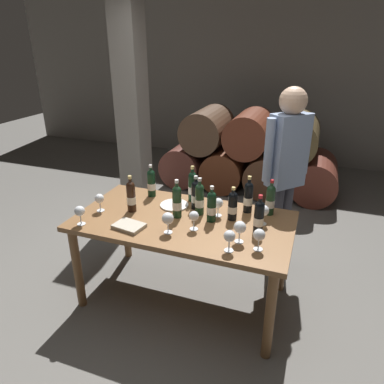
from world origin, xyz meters
name	(u,v)px	position (x,y,z in m)	size (l,w,h in m)	color
ground_plane	(184,296)	(0.00, 0.00, 0.00)	(14.00, 14.00, 0.00)	#66635E
cellar_back_wall	(271,80)	(0.00, 4.20, 1.40)	(10.00, 0.24, 2.80)	gray
barrel_stack	(249,154)	(0.00, 2.60, 0.53)	(2.49, 0.90, 1.15)	#5A2D25
stone_pillar	(132,106)	(-1.30, 1.60, 1.30)	(0.32, 0.32, 2.60)	gray
dining_table	(183,229)	(0.00, 0.00, 0.67)	(1.70, 0.90, 0.76)	brown
wine_bottle_0	(248,197)	(0.45, 0.30, 0.89)	(0.07, 0.07, 0.31)	black
wine_bottle_1	(131,196)	(-0.45, -0.01, 0.89)	(0.07, 0.07, 0.31)	black
wine_bottle_2	(177,201)	(-0.06, 0.02, 0.90)	(0.07, 0.07, 0.32)	#19381E
wine_bottle_3	(259,217)	(0.59, -0.01, 0.89)	(0.07, 0.07, 0.30)	black
wine_bottle_4	(196,195)	(0.03, 0.21, 0.89)	(0.07, 0.07, 0.29)	black
wine_bottle_5	(270,199)	(0.62, 0.32, 0.89)	(0.07, 0.07, 0.30)	#19381E
wine_bottle_6	(233,205)	(0.36, 0.13, 0.88)	(0.07, 0.07, 0.27)	black
wine_bottle_7	(192,186)	(-0.05, 0.35, 0.90)	(0.07, 0.07, 0.32)	black
wine_bottle_8	(200,199)	(0.09, 0.13, 0.89)	(0.07, 0.07, 0.31)	#19381E
wine_bottle_9	(151,183)	(-0.43, 0.32, 0.89)	(0.07, 0.07, 0.30)	black
wine_bottle_10	(212,206)	(0.22, 0.05, 0.89)	(0.07, 0.07, 0.29)	black
wine_glass_0	(194,217)	(0.13, -0.13, 0.87)	(0.07, 0.07, 0.15)	white
wine_glass_1	(218,203)	(0.24, 0.15, 0.87)	(0.08, 0.08, 0.15)	white
wine_glass_2	(264,211)	(0.60, 0.13, 0.87)	(0.08, 0.08, 0.16)	white
wine_glass_3	(99,199)	(-0.69, -0.10, 0.87)	(0.08, 0.08, 0.15)	white
wine_glass_4	(259,235)	(0.63, -0.24, 0.87)	(0.08, 0.08, 0.15)	white
wine_glass_5	(229,237)	(0.45, -0.32, 0.87)	(0.08, 0.08, 0.15)	white
wine_glass_6	(240,228)	(0.49, -0.18, 0.87)	(0.09, 0.09, 0.16)	white
wine_glass_7	(168,219)	(-0.03, -0.24, 0.87)	(0.09, 0.09, 0.16)	white
wine_glass_8	(80,212)	(-0.70, -0.35, 0.87)	(0.08, 0.08, 0.15)	white
tasting_notebook	(129,226)	(-0.33, -0.27, 0.77)	(0.22, 0.16, 0.03)	#B2A893
serving_plate	(174,205)	(-0.16, 0.19, 0.77)	(0.24, 0.24, 0.01)	white
sommelier_presenting	(286,165)	(0.68, 0.75, 1.04)	(0.36, 0.39, 1.72)	#383842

